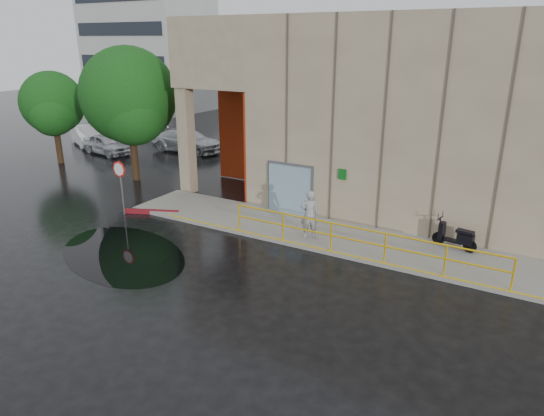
{
  "coord_description": "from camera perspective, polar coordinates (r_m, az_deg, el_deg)",
  "views": [
    {
      "loc": [
        9.24,
        -11.22,
        7.07
      ],
      "look_at": [
        1.03,
        3.0,
        1.34
      ],
      "focal_mm": 32.0,
      "sensor_mm": 36.0,
      "label": 1
    }
  ],
  "objects": [
    {
      "name": "distant_building",
      "position": [
        54.07,
        -14.35,
        19.14
      ],
      "size": [
        12.0,
        8.08,
        15.0
      ],
      "color": "#B4B3AF",
      "rests_on": "ground"
    },
    {
      "name": "guardrail",
      "position": [
        16.5,
        10.01,
        -3.87
      ],
      "size": [
        9.56,
        0.06,
        1.03
      ],
      "color": "#E3B00B",
      "rests_on": "sidewalk"
    },
    {
      "name": "red_curb",
      "position": [
        21.37,
        -14.02,
        -0.43
      ],
      "size": [
        2.27,
        1.12,
        0.18
      ],
      "primitive_type": "cube",
      "rotation": [
        0.0,
        0.0,
        0.41
      ],
      "color": "maroon",
      "rests_on": "ground"
    },
    {
      "name": "stop_sign",
      "position": [
        21.12,
        -17.46,
        3.68
      ],
      "size": [
        0.71,
        0.1,
        2.35
      ],
      "rotation": [
        0.0,
        0.0,
        -0.42
      ],
      "color": "slate",
      "rests_on": "ground"
    },
    {
      "name": "puddle",
      "position": [
        17.75,
        -17.15,
        -5.15
      ],
      "size": [
        6.77,
        5.46,
        0.01
      ],
      "primitive_type": "cube",
      "rotation": [
        0.0,
        0.0,
        -0.36
      ],
      "color": "black",
      "rests_on": "ground"
    },
    {
      "name": "person",
      "position": [
        17.62,
        4.42,
        -0.76
      ],
      "size": [
        0.79,
        0.72,
        1.82
      ],
      "primitive_type": "imported",
      "rotation": [
        0.0,
        0.0,
        3.69
      ],
      "color": "#999A9D",
      "rests_on": "sidewalk"
    },
    {
      "name": "sidewalk",
      "position": [
        17.99,
        10.66,
        -4.01
      ],
      "size": [
        20.0,
        3.0,
        0.15
      ],
      "primitive_type": "cube",
      "color": "gray",
      "rests_on": "ground"
    },
    {
      "name": "ground",
      "position": [
        16.16,
        -8.58,
        -6.95
      ],
      "size": [
        120.0,
        120.0,
        0.0
      ],
      "primitive_type": "plane",
      "color": "black",
      "rests_on": "ground"
    },
    {
      "name": "tree_far",
      "position": [
        31.37,
        -24.42,
        10.9
      ],
      "size": [
        3.66,
        3.62,
        5.39
      ],
      "rotation": [
        0.0,
        0.0,
        -0.23
      ],
      "color": "black",
      "rests_on": "ground"
    },
    {
      "name": "car_b",
      "position": [
        36.85,
        -21.03,
        7.97
      ],
      "size": [
        4.27,
        3.12,
        1.34
      ],
      "primitive_type": "imported",
      "rotation": [
        0.0,
        0.0,
        1.1
      ],
      "color": "white",
      "rests_on": "ground"
    },
    {
      "name": "car_c",
      "position": [
        32.86,
        -10.0,
        7.82
      ],
      "size": [
        5.1,
        2.23,
        1.46
      ],
      "primitive_type": "imported",
      "rotation": [
        0.0,
        0.0,
        1.61
      ],
      "color": "silver",
      "rests_on": "ground"
    },
    {
      "name": "building",
      "position": [
        22.77,
        19.64,
        10.91
      ],
      "size": [
        20.0,
        10.17,
        8.0
      ],
      "color": "gray",
      "rests_on": "ground"
    },
    {
      "name": "scooter",
      "position": [
        17.93,
        20.84,
        -2.42
      ],
      "size": [
        1.59,
        0.78,
        1.2
      ],
      "rotation": [
        0.0,
        0.0,
        -0.2
      ],
      "color": "black",
      "rests_on": "sidewalk"
    },
    {
      "name": "car_a",
      "position": [
        33.39,
        -18.9,
        7.11
      ],
      "size": [
        3.98,
        2.11,
        1.29
      ],
      "primitive_type": "imported",
      "rotation": [
        0.0,
        0.0,
        1.41
      ],
      "color": "silver",
      "rests_on": "ground"
    },
    {
      "name": "tree_near",
      "position": [
        25.88,
        -16.4,
        12.16
      ],
      "size": [
        4.82,
        4.82,
        6.83
      ],
      "rotation": [
        0.0,
        0.0,
        0.02
      ],
      "color": "black",
      "rests_on": "ground"
    }
  ]
}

